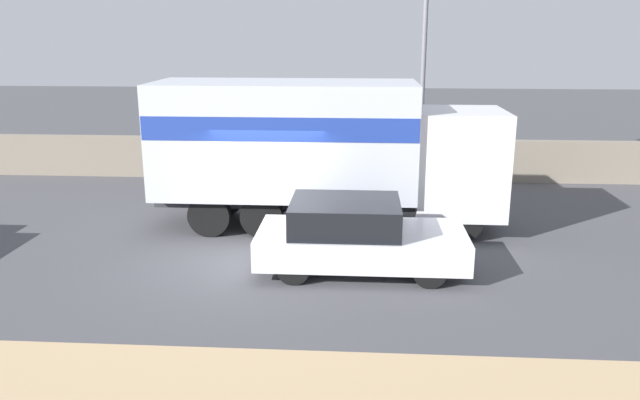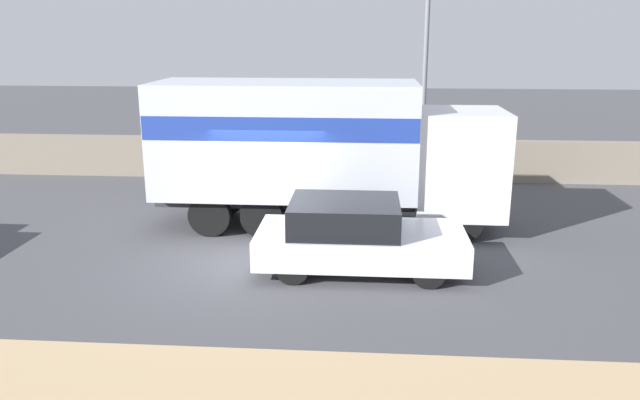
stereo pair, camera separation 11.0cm
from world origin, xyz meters
name	(u,v)px [view 1 (the left image)]	position (x,y,z in m)	size (l,w,h in m)	color
ground_plane	(261,259)	(0.00, 0.00, 0.00)	(80.00, 80.00, 0.00)	#47474C
stone_wall_backdrop	(297,158)	(0.00, 7.31, 0.65)	(60.00, 0.35, 1.29)	gray
street_lamp	(425,39)	(3.83, 6.99, 4.34)	(0.56, 0.28, 7.55)	slate
box_truck	(316,144)	(0.97, 2.31, 2.00)	(8.06, 2.38, 3.44)	silver
car_hatchback	(356,236)	(1.96, -0.45, 0.69)	(4.05, 1.88, 1.39)	silver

